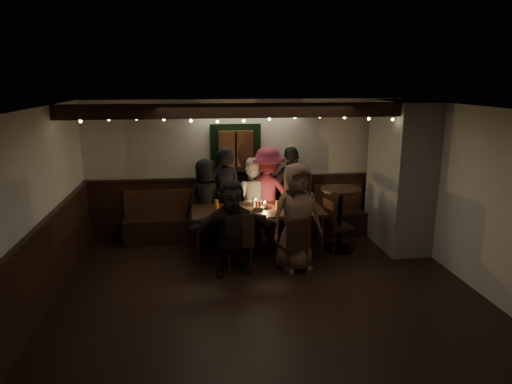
{
  "coord_description": "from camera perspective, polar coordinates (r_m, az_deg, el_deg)",
  "views": [
    {
      "loc": [
        -0.94,
        -6.02,
        2.97
      ],
      "look_at": [
        0.07,
        1.6,
        1.05
      ],
      "focal_mm": 32.0,
      "sensor_mm": 36.0,
      "label": 1
    }
  ],
  "objects": [
    {
      "name": "room",
      "position": [
        7.94,
        7.29,
        0.09
      ],
      "size": [
        6.02,
        5.01,
        2.62
      ],
      "color": "black",
      "rests_on": "ground"
    },
    {
      "name": "high_top",
      "position": [
        8.14,
        10.47,
        -2.36
      ],
      "size": [
        0.7,
        0.7,
        1.12
      ],
      "color": "black",
      "rests_on": "ground"
    },
    {
      "name": "person_f",
      "position": [
        7.0,
        -3.03,
        -4.48
      ],
      "size": [
        1.44,
        0.62,
        1.51
      ],
      "primitive_type": "imported",
      "rotation": [
        0.0,
        0.0,
        0.13
      ],
      "color": "black",
      "rests_on": "ground"
    },
    {
      "name": "chair_near_right",
      "position": [
        7.13,
        4.96,
        -6.24
      ],
      "size": [
        0.5,
        0.5,
        0.9
      ],
      "color": "black",
      "rests_on": "ground"
    },
    {
      "name": "chair_end",
      "position": [
        8.08,
        9.76,
        -3.75
      ],
      "size": [
        0.51,
        0.51,
        0.94
      ],
      "color": "black",
      "rests_on": "ground"
    },
    {
      "name": "person_d",
      "position": [
        8.49,
        1.47,
        -0.28
      ],
      "size": [
        1.28,
        0.98,
        1.75
      ],
      "primitive_type": "imported",
      "rotation": [
        0.0,
        0.0,
        2.82
      ],
      "color": "maroon",
      "rests_on": "ground"
    },
    {
      "name": "person_e",
      "position": [
        8.58,
        4.48,
        -0.13
      ],
      "size": [
        1.11,
        0.76,
        1.76
      ],
      "primitive_type": "imported",
      "rotation": [
        0.0,
        0.0,
        3.49
      ],
      "color": "black",
      "rests_on": "ground"
    },
    {
      "name": "dining_table",
      "position": [
        7.81,
        0.19,
        -2.64
      ],
      "size": [
        2.23,
        0.96,
        0.97
      ],
      "color": "black",
      "rests_on": "ground"
    },
    {
      "name": "person_g",
      "position": [
        7.15,
        5.07,
        -3.17
      ],
      "size": [
        0.95,
        0.73,
        1.72
      ],
      "primitive_type": "imported",
      "rotation": [
        0.0,
        0.0,
        0.23
      ],
      "color": "brown",
      "rests_on": "ground"
    },
    {
      "name": "person_a",
      "position": [
        8.39,
        -6.17,
        -1.15
      ],
      "size": [
        0.89,
        0.73,
        1.57
      ],
      "primitive_type": "imported",
      "rotation": [
        0.0,
        0.0,
        3.49
      ],
      "color": "black",
      "rests_on": "ground"
    },
    {
      "name": "person_b",
      "position": [
        8.34,
        -3.96,
        -0.45
      ],
      "size": [
        0.7,
        0.5,
        1.78
      ],
      "primitive_type": "imported",
      "rotation": [
        0.0,
        0.0,
        3.27
      ],
      "color": "black",
      "rests_on": "ground"
    },
    {
      "name": "person_c",
      "position": [
        8.52,
        -0.53,
        -0.87
      ],
      "size": [
        0.91,
        0.81,
        1.56
      ],
      "primitive_type": "imported",
      "rotation": [
        0.0,
        0.0,
        2.81
      ],
      "color": "silver",
      "rests_on": "ground"
    },
    {
      "name": "chair_near_left",
      "position": [
        7.12,
        -2.17,
        -5.89
      ],
      "size": [
        0.52,
        0.52,
        0.97
      ],
      "color": "black",
      "rests_on": "ground"
    }
  ]
}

